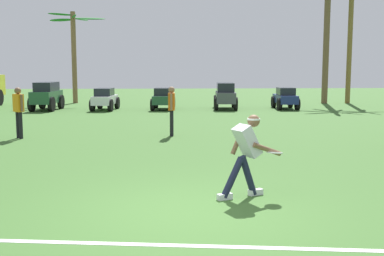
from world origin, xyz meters
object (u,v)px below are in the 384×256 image
parked_car_slot_c (163,98)px  parked_car_slot_e (285,98)px  parked_car_slot_d (225,95)px  palm_tree_left_of_centre (326,30)px  teammate_near_sideline (172,106)px  parked_car_slot_a (47,95)px  frisbee_in_flight (274,153)px  palm_tree_far_left (74,47)px  teammate_deep (19,108)px  parked_car_slot_b (105,99)px  frisbee_thrower (246,151)px  palm_tree_right_of_centre (350,32)px

parked_car_slot_c → parked_car_slot_e: same height
parked_car_slot_d → palm_tree_left_of_centre: bearing=28.1°
teammate_near_sideline → parked_car_slot_a: bearing=123.4°
frisbee_in_flight → parked_car_slot_e: 17.09m
teammate_near_sideline → parked_car_slot_e: bearing=57.3°
frisbee_in_flight → palm_tree_far_left: palm_tree_far_left is taller
teammate_near_sideline → palm_tree_left_of_centre: size_ratio=0.22×
teammate_deep → parked_car_slot_c: (4.35, 9.61, -0.38)m
frisbee_in_flight → parked_car_slot_c: parked_car_slot_c is taller
parked_car_slot_b → frisbee_in_flight: bearing=-73.4°
frisbee_thrower → parked_car_slot_a: parked_car_slot_a is taller
parked_car_slot_b → palm_tree_left_of_centre: bearing=16.7°
frisbee_in_flight → palm_tree_far_left: bearing=108.8°
teammate_deep → palm_tree_right_of_centre: bearing=40.8°
frisbee_thrower → parked_car_slot_e: size_ratio=0.63×
parked_car_slot_c → palm_tree_right_of_centre: (10.94, 3.57, 3.63)m
frisbee_in_flight → parked_car_slot_c: bearing=96.7°
teammate_near_sideline → parked_car_slot_d: (2.89, 9.51, -0.22)m
parked_car_slot_d → palm_tree_right_of_centre: size_ratio=0.35×
frisbee_thrower → parked_car_slot_c: frisbee_thrower is taller
parked_car_slot_c → palm_tree_far_left: 7.47m
parked_car_slot_a → frisbee_thrower: bearing=-66.1°
teammate_near_sideline → palm_tree_right_of_centre: (10.63, 12.90, 3.25)m
parked_car_slot_b → palm_tree_far_left: bearing=116.1°
teammate_near_sideline → parked_car_slot_e: 11.08m
parked_car_slot_a → teammate_near_sideline: bearing=-56.6°
parked_car_slot_b → palm_tree_left_of_centre: size_ratio=0.32×
frisbee_thrower → parked_car_slot_b: frisbee_thrower is taller
parked_car_slot_c → parked_car_slot_e: bearing=-0.1°
teammate_deep → frisbee_in_flight: bearing=-47.7°
parked_car_slot_e → palm_tree_right_of_centre: size_ratio=0.32×
frisbee_in_flight → frisbee_thrower: bearing=179.6°
parked_car_slot_d → parked_car_slot_e: parked_car_slot_d is taller
frisbee_in_flight → parked_car_slot_c: 16.67m
parked_car_slot_b → parked_car_slot_d: 6.13m
palm_tree_right_of_centre → teammate_deep: bearing=-139.2°
parked_car_slot_c → frisbee_in_flight: bearing=-83.3°
frisbee_thrower → parked_car_slot_e: frisbee_thrower is taller
parked_car_slot_d → palm_tree_far_left: size_ratio=0.46×
palm_tree_far_left → parked_car_slot_e: bearing=-21.7°
frisbee_in_flight → parked_car_slot_a: size_ratio=0.16×
parked_car_slot_c → palm_tree_far_left: (-5.25, 4.57, 2.73)m
frisbee_in_flight → parked_car_slot_d: bearing=85.7°
frisbee_in_flight → palm_tree_left_of_centre: bearing=69.4°
parked_car_slot_b → parked_car_slot_a: bearing=177.6°
palm_tree_right_of_centre → parked_car_slot_a: bearing=-167.8°
palm_tree_left_of_centre → palm_tree_right_of_centre: size_ratio=1.01×
parked_car_slot_a → palm_tree_right_of_centre: bearing=12.2°
frisbee_in_flight → teammate_deep: size_ratio=0.24×
palm_tree_left_of_centre → parked_car_slot_e: bearing=-132.1°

